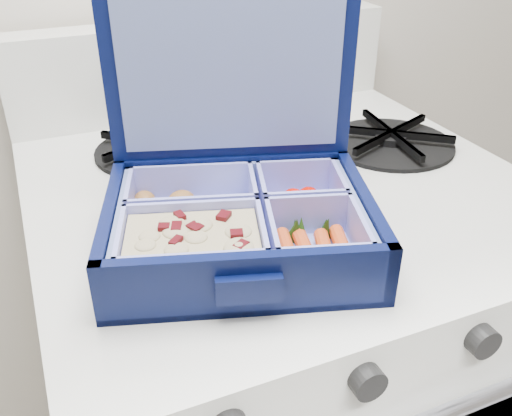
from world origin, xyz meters
name	(u,v)px	position (x,y,z in m)	size (l,w,h in m)	color
bento_box	(240,225)	(-0.29, 1.55, 0.93)	(0.26, 0.20, 0.06)	#060D39
burner_grate	(391,137)	(0.00, 1.71, 0.91)	(0.18, 0.18, 0.03)	black
burner_grate_rear	(157,146)	(-0.30, 1.81, 0.91)	(0.17, 0.17, 0.02)	black
fork	(260,169)	(-0.20, 1.71, 0.90)	(0.02, 0.18, 0.01)	#B7B8CA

